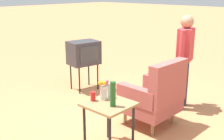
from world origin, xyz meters
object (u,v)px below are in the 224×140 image
object	(u,v)px
armchair	(155,95)
soda_can_red	(93,96)
tv_on_stand	(84,53)
bottle_wine_green	(113,94)
side_table	(109,110)
bottle_short_clear	(109,90)
flower_vase	(103,89)
person_standing	(185,56)

from	to	relation	value
armchair	soda_can_red	xyz separation A→B (m)	(1.05, -0.26, 0.22)
tv_on_stand	bottle_wine_green	world-z (taller)	tv_on_stand
side_table	bottle_short_clear	size ratio (longest dim) A/B	3.29
flower_vase	bottle_short_clear	bearing A→B (deg)	171.58
bottle_wine_green	flower_vase	xyz separation A→B (m)	(-0.09, -0.24, -0.01)
bottle_wine_green	armchair	bearing A→B (deg)	-177.08
soda_can_red	flower_vase	size ratio (longest dim) A/B	0.46
armchair	soda_can_red	bearing A→B (deg)	-13.75
soda_can_red	bottle_wine_green	bearing A→B (deg)	97.24
person_standing	flower_vase	xyz separation A→B (m)	(1.86, -0.14, -0.13)
armchair	side_table	world-z (taller)	armchair
tv_on_stand	bottle_short_clear	world-z (taller)	tv_on_stand
armchair	soda_can_red	distance (m)	1.11
tv_on_stand	flower_vase	distance (m)	2.27
person_standing	bottle_wine_green	xyz separation A→B (m)	(1.95, 0.10, -0.12)
armchair	side_table	size ratio (longest dim) A/B	1.61
flower_vase	side_table	bearing A→B (deg)	70.38
side_table	bottle_short_clear	world-z (taller)	bottle_short_clear
armchair	bottle_wine_green	bearing A→B (deg)	2.92
side_table	soda_can_red	size ratio (longest dim) A/B	5.40
tv_on_stand	bottle_short_clear	xyz separation A→B (m)	(1.22, 1.86, -0.02)
soda_can_red	bottle_short_clear	xyz separation A→B (m)	(-0.22, 0.08, 0.04)
armchair	bottle_wine_green	world-z (taller)	armchair
soda_can_red	tv_on_stand	bearing A→B (deg)	-129.14
side_table	flower_vase	bearing A→B (deg)	-109.62
armchair	bottle_wine_green	xyz separation A→B (m)	(1.01, 0.05, 0.32)
person_standing	soda_can_red	xyz separation A→B (m)	(1.99, -0.21, -0.22)
armchair	flower_vase	bearing A→B (deg)	-11.63
bottle_short_clear	flower_vase	bearing A→B (deg)	-8.42
side_table	bottle_short_clear	xyz separation A→B (m)	(-0.15, -0.13, 0.20)
tv_on_stand	bottle_wine_green	bearing A→B (deg)	56.01
bottle_wine_green	bottle_short_clear	size ratio (longest dim) A/B	1.60
bottle_short_clear	flower_vase	world-z (taller)	flower_vase
flower_vase	tv_on_stand	bearing A→B (deg)	-125.61
tv_on_stand	soda_can_red	distance (m)	2.29
side_table	flower_vase	world-z (taller)	flower_vase
tv_on_stand	bottle_wine_green	size ratio (longest dim) A/B	3.22
tv_on_stand	soda_can_red	xyz separation A→B (m)	(1.45, 1.78, -0.06)
person_standing	bottle_wine_green	size ratio (longest dim) A/B	5.12
side_table	soda_can_red	world-z (taller)	soda_can_red
bottle_short_clear	flower_vase	xyz separation A→B (m)	(0.10, -0.01, 0.05)
armchair	person_standing	distance (m)	1.03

